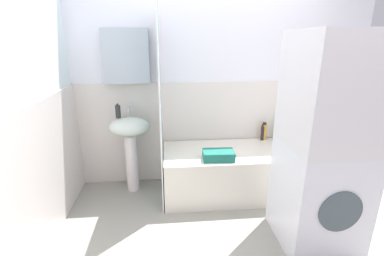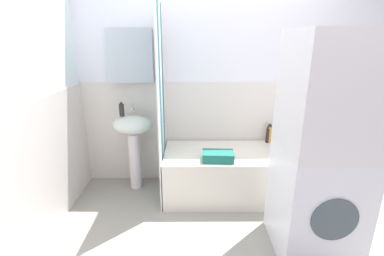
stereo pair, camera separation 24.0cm
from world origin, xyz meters
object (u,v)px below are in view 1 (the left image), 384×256
Objects in this scene: lotion_bottle at (264,132)px; conditioner_bottle at (263,133)px; sink at (130,138)px; body_wash_bottle at (285,130)px; towel_folded at (218,155)px; washer_dryer_stack at (325,146)px; shampoo_bottle at (276,131)px; bathtub at (234,171)px; soap_dispenser at (118,111)px.

lotion_bottle is 1.10× the size of conditioner_bottle.
body_wash_bottle is (1.82, 0.14, -0.01)m from sink.
towel_folded is 1.00m from washer_dryer_stack.
body_wash_bottle is at bearing 9.67° from shampoo_bottle.
lotion_bottle is 0.69× the size of towel_folded.
towel_folded is at bearing -22.48° from sink.
lotion_bottle is at bearing 38.36° from towel_folded.
lotion_bottle is at bearing 4.94° from sink.
shampoo_bottle reaches higher than body_wash_bottle.
bathtub is 7.98× the size of conditioner_bottle.
washer_dryer_stack reaches higher than shampoo_bottle.
bathtub is at bearing -144.44° from lotion_bottle.
sink reaches higher than body_wash_bottle.
soap_dispenser is 0.51× the size of towel_folded.
towel_folded is at bearing -136.97° from bathtub.
sink is at bearing -176.05° from shampoo_bottle.
soap_dispenser is 0.09× the size of washer_dryer_stack.
soap_dispenser is 0.10× the size of bathtub.
conditioner_bottle is (1.54, 0.13, -0.03)m from sink.
soap_dispenser is at bearing -176.00° from body_wash_bottle.
soap_dispenser reaches higher than conditioner_bottle.
body_wash_bottle is 1.04m from towel_folded.
lotion_bottle is 1.16m from washer_dryer_stack.
conditioner_bottle is 0.11× the size of washer_dryer_stack.
soap_dispenser is 0.81× the size of conditioner_bottle.
lotion_bottle is (-0.14, 0.02, -0.01)m from shampoo_bottle.
soap_dispenser reaches higher than lotion_bottle.
shampoo_bottle is (-0.12, -0.02, 0.00)m from body_wash_bottle.
shampoo_bottle is at bearing 3.61° from soap_dispenser.
towel_folded is at bearing -141.64° from lotion_bottle.
shampoo_bottle reaches higher than lotion_bottle.
body_wash_bottle is 0.14× the size of washer_dryer_stack.
bathtub is 6.48× the size of shampoo_bottle.
washer_dryer_stack reaches higher than body_wash_bottle.
bathtub is at bearing -7.72° from soap_dispenser.
lotion_bottle is (-0.26, -0.00, -0.01)m from body_wash_bottle.
soap_dispenser reaches higher than towel_folded.
bathtub is at bearing -155.90° from body_wash_bottle.
soap_dispenser reaches higher than shampoo_bottle.
sink is 2.78× the size of towel_folded.
body_wash_bottle is at bearing 29.64° from towel_folded.
body_wash_bottle is 0.98× the size of shampoo_bottle.
sink is 3.59× the size of shampoo_bottle.
sink reaches higher than towel_folded.
body_wash_bottle is at bearing 0.67° from lotion_bottle.
shampoo_bottle is 1.14m from washer_dryer_stack.
towel_folded is (-0.63, -0.50, -0.05)m from conditioner_bottle.
washer_dryer_stack is at bearing -99.23° from body_wash_bottle.
washer_dryer_stack is (1.63, -0.99, 0.24)m from sink.
lotion_bottle is at bearing 35.56° from bathtub.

